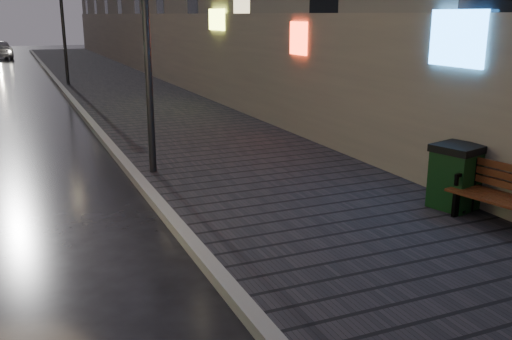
% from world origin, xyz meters
% --- Properties ---
extents(sidewalk, '(4.60, 58.00, 0.15)m').
position_xyz_m(sidewalk, '(3.90, 21.00, 0.07)').
color(sidewalk, black).
rests_on(sidewalk, ground).
extents(curb, '(0.20, 58.00, 0.15)m').
position_xyz_m(curb, '(1.50, 21.00, 0.07)').
color(curb, slate).
rests_on(curb, ground).
extents(lamp_far, '(0.36, 0.36, 5.28)m').
position_xyz_m(lamp_far, '(1.85, 22.00, 3.49)').
color(lamp_far, black).
rests_on(lamp_far, sidewalk).
extents(bench, '(0.95, 1.84, 0.89)m').
position_xyz_m(bench, '(5.92, 0.91, 0.60)').
color(bench, black).
rests_on(bench, sidewalk).
extents(trash_bin, '(0.84, 0.84, 1.04)m').
position_xyz_m(trash_bin, '(5.80, 1.92, 0.68)').
color(trash_bin, black).
rests_on(trash_bin, sidewalk).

